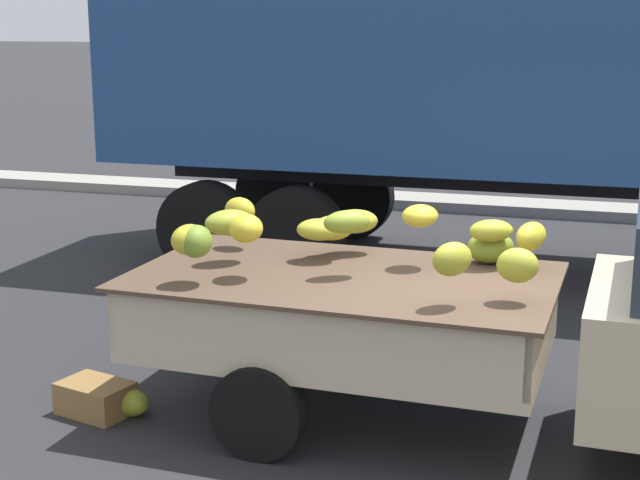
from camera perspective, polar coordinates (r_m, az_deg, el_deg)
The scene contains 4 objects.
ground at distance 6.86m, azimuth 10.88°, elevation -11.65°, with size 220.00×220.00×0.00m, color #28282B.
curb_strip at distance 14.64m, azimuth 14.48°, elevation 1.77°, with size 80.00×0.80×0.16m, color gray.
fallen_banana_bunch_near_tailgate at distance 7.21m, azimuth -11.30°, elevation -9.51°, with size 0.31×0.22×0.20m, color #9CA32A.
produce_crate at distance 7.29m, azimuth -13.30°, elevation -9.20°, with size 0.52×0.36×0.24m, color olive.
Camera 1 is at (0.58, -6.21, 2.84)m, focal length 53.37 mm.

